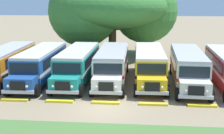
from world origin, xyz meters
TOP-DOWN VIEW (x-y plane):
  - ground_plane at (0.00, 0.00)m, footprint 220.00×220.00m
  - parked_bus_slot_0 at (-9.90, 7.24)m, footprint 3.05×10.89m
  - parked_bus_slot_1 at (-6.59, 7.03)m, footprint 2.80×10.85m
  - parked_bus_slot_2 at (-3.24, 7.32)m, footprint 2.70×10.84m
  - parked_bus_slot_3 at (-0.13, 7.46)m, footprint 2.78×10.85m
  - parked_bus_slot_4 at (3.23, 7.70)m, footprint 2.76×10.85m
  - parked_bus_slot_5 at (6.52, 7.02)m, footprint 3.06×10.89m
  - curb_wheelstop_1 at (-6.70, 1.07)m, footprint 2.00×0.36m
  - curb_wheelstop_2 at (-3.35, 1.07)m, footprint 2.00×0.36m
  - curb_wheelstop_3 at (0.00, 1.07)m, footprint 2.00×0.36m
  - curb_wheelstop_4 at (3.35, 1.07)m, footprint 2.00×0.36m
  - curb_wheelstop_5 at (6.70, 1.07)m, footprint 2.00×0.36m
  - broad_shade_tree at (-1.10, 19.76)m, footprint 15.88×13.94m

SIDE VIEW (x-z plane):
  - ground_plane at x=0.00m, z-range 0.00..0.00m
  - curb_wheelstop_1 at x=-6.70m, z-range 0.00..0.15m
  - curb_wheelstop_2 at x=-3.35m, z-range 0.00..0.15m
  - curb_wheelstop_3 at x=0.00m, z-range 0.00..0.15m
  - curb_wheelstop_4 at x=3.35m, z-range 0.00..0.15m
  - curb_wheelstop_5 at x=6.70m, z-range 0.00..0.15m
  - parked_bus_slot_0 at x=-9.90m, z-range 0.17..2.99m
  - parked_bus_slot_1 at x=-6.59m, z-range 0.17..2.99m
  - parked_bus_slot_2 at x=-3.24m, z-range 0.17..2.99m
  - parked_bus_slot_3 at x=-0.13m, z-range 0.17..2.99m
  - parked_bus_slot_4 at x=3.23m, z-range 0.17..2.99m
  - parked_bus_slot_5 at x=6.52m, z-range 0.17..2.99m
  - broad_shade_tree at x=-1.10m, z-range 0.74..11.48m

